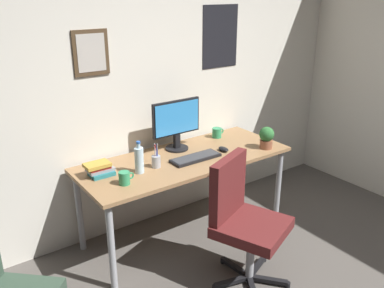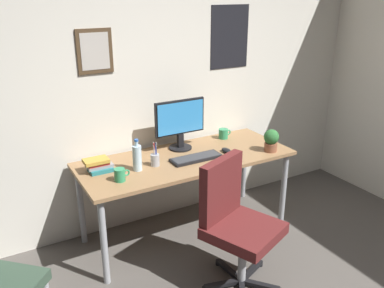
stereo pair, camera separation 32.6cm
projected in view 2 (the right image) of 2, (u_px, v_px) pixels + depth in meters
name	position (u px, v px, depth m)	size (l,w,h in m)	color
wall_back	(156.00, 79.00, 3.53)	(4.40, 0.10, 2.60)	silver
desk	(186.00, 165.00, 3.43)	(1.79, 0.72, 0.72)	#936D47
office_chair	(235.00, 219.00, 2.87)	(0.60, 0.60, 0.95)	#591E1E
monitor	(180.00, 122.00, 3.50)	(0.46, 0.20, 0.43)	black
keyboard	(196.00, 158.00, 3.35)	(0.43, 0.15, 0.03)	black
computer_mouse	(226.00, 150.00, 3.49)	(0.06, 0.11, 0.04)	black
water_bottle	(137.00, 157.00, 3.12)	(0.07, 0.07, 0.25)	silver
coffee_mug_near	(120.00, 175.00, 2.97)	(0.12, 0.08, 0.10)	#2D8C59
coffee_mug_far	(224.00, 134.00, 3.81)	(0.12, 0.09, 0.09)	#2D8C59
potted_plant	(271.00, 140.00, 3.49)	(0.13, 0.13, 0.20)	brown
pen_cup	(155.00, 159.00, 3.22)	(0.07, 0.07, 0.20)	#9EA0A5
book_stack_left	(98.00, 165.00, 3.13)	(0.21, 0.15, 0.10)	#26727A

